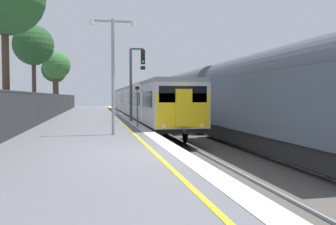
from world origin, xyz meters
name	(u,v)px	position (x,y,z in m)	size (l,w,h in m)	color
ground	(244,168)	(2.64, 0.00, -0.61)	(17.40, 110.00, 1.21)	slate
commuter_train_at_platform	(136,101)	(2.10, 25.61, 1.27)	(2.83, 39.79, 3.81)	#B7B7BC
freight_train_adjacent_track	(170,97)	(6.10, 27.83, 1.66)	(2.60, 60.95, 4.85)	#232326
signal_gantry	(135,76)	(0.62, 13.88, 3.17)	(1.10, 0.24, 5.07)	#47474C
speed_limit_sign	(137,99)	(0.25, 9.24, 1.59)	(0.59, 0.08, 2.49)	#59595B
platform_lamp_mid	(113,66)	(-1.30, 5.25, 3.06)	(2.00, 0.20, 5.12)	#93999E
background_tree_centre	(55,71)	(-7.30, 38.25, 5.14)	(3.26, 3.26, 6.93)	#473323
background_tree_right	(33,47)	(-6.94, 19.66, 5.76)	(3.25, 3.25, 7.50)	#473323
background_tree_back	(57,66)	(-6.23, 30.05, 5.07)	(3.01, 3.01, 6.69)	#473323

